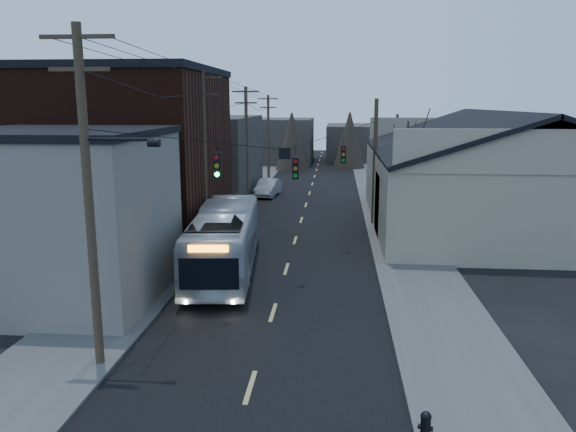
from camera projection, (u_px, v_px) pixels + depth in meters
name	position (u px, v px, depth m)	size (l,w,h in m)	color
ground	(239.00, 426.00, 14.61)	(160.00, 160.00, 0.00)	black
road_surface	(305.00, 209.00, 43.90)	(9.00, 110.00, 0.02)	black
sidewalk_left	(223.00, 208.00, 44.44)	(4.00, 110.00, 0.12)	#474744
sidewalk_right	(388.00, 210.00, 43.34)	(4.00, 110.00, 0.12)	#474744
building_clapboard	(62.00, 218.00, 23.46)	(8.00, 8.00, 7.00)	#6E675B
building_brick	(131.00, 157.00, 33.98)	(10.00, 12.00, 10.00)	black
building_left_far	(202.00, 157.00, 49.86)	(9.00, 14.00, 7.00)	#322D28
warehouse	(495.00, 187.00, 37.38)	(16.16, 20.60, 7.73)	gray
building_far_left	(276.00, 141.00, 77.97)	(10.00, 12.00, 6.00)	#322D28
building_far_right	(368.00, 142.00, 81.86)	(12.00, 14.00, 5.00)	#322D28
bare_tree	(406.00, 183.00, 32.87)	(0.40, 0.40, 7.20)	black
utility_lines	(253.00, 153.00, 37.45)	(11.24, 45.28, 10.50)	#382B1E
bus	(224.00, 240.00, 27.56)	(2.72, 11.63, 3.24)	#AFB5BB
parked_car	(268.00, 188.00, 49.99)	(1.60, 4.60, 1.51)	#94979B
fire_hydrant	(426.00, 425.00, 13.66)	(0.39, 0.27, 0.79)	black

